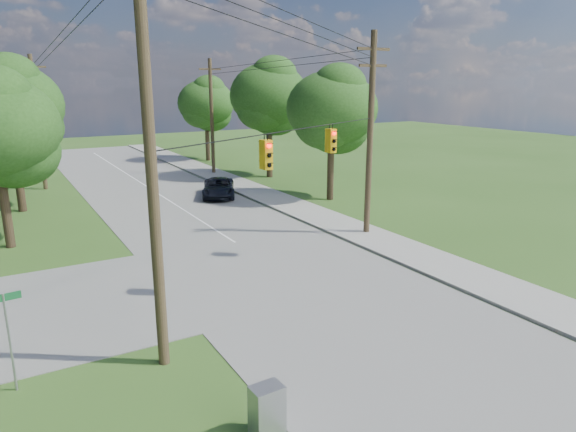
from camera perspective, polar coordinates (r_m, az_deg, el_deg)
ground at (r=17.37m, az=1.87°, el=-12.70°), size 140.00×140.00×0.00m
main_road at (r=22.23m, az=-0.55°, el=-6.36°), size 10.00×100.00×0.03m
sidewalk_east at (r=25.98m, az=12.45°, el=-3.48°), size 2.60×100.00×0.12m
pole_sw at (r=14.07m, az=-15.08°, el=7.01°), size 2.00×0.32×12.00m
pole_ne at (r=27.26m, az=9.12°, el=9.15°), size 2.00×0.32×10.50m
pole_north_e at (r=46.45m, az=-8.47°, el=10.93°), size 2.00×0.32×10.00m
pole_north_w at (r=43.31m, az=-26.05°, el=9.38°), size 2.00×0.32×10.00m
power_lines at (r=26.50m, az=-8.88°, el=17.00°), size 13.93×29.62×4.93m
traffic_signals at (r=20.70m, az=1.55°, el=7.74°), size 4.91×3.27×1.05m
tree_w_mid at (r=36.14m, az=-28.60°, el=10.66°), size 6.40×6.40×9.22m
tree_e_near at (r=35.45m, az=4.89°, el=11.77°), size 6.20×6.20×8.81m
tree_e_mid at (r=44.24m, az=-2.13°, el=13.21°), size 6.60×6.60×9.64m
tree_e_far at (r=54.79m, az=-9.10°, el=12.27°), size 5.80×5.80×8.32m
car_main_north at (r=37.08m, az=-7.71°, el=3.14°), size 3.89×5.23×1.32m
control_cabinet at (r=12.57m, az=-2.35°, el=-20.94°), size 0.76×0.56×1.32m
street_name_sign at (r=15.40m, az=-28.66°, el=-11.08°), size 0.83×0.12×2.78m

